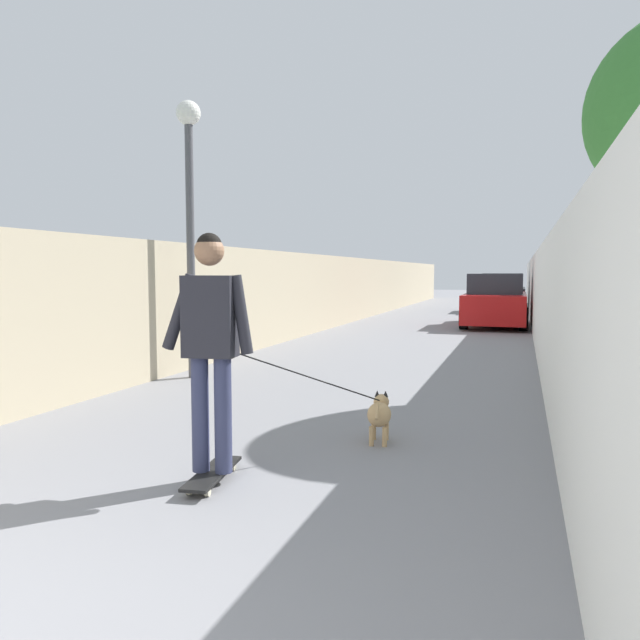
{
  "coord_description": "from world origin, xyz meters",
  "views": [
    {
      "loc": [
        -1.18,
        -2.38,
        1.58
      ],
      "look_at": [
        5.77,
        -0.06,
        1.0
      ],
      "focal_mm": 33.82,
      "sensor_mm": 36.0,
      "label": 1
    }
  ],
  "objects_px": {
    "skateboard": "(212,473)",
    "person_skateboarder": "(210,333)",
    "car_far": "(503,294)",
    "car_near": "(496,302)",
    "lamp_post": "(190,188)",
    "dog": "(379,413)"
  },
  "relations": [
    {
      "from": "lamp_post",
      "to": "person_skateboarder",
      "type": "bearing_deg",
      "value": -147.83
    },
    {
      "from": "skateboard",
      "to": "person_skateboarder",
      "type": "xyz_separation_m",
      "value": [
        -0.0,
        0.0,
        1.07
      ]
    },
    {
      "from": "car_far",
      "to": "person_skateboarder",
      "type": "bearing_deg",
      "value": 176.04
    },
    {
      "from": "person_skateboarder",
      "to": "car_near",
      "type": "xyz_separation_m",
      "value": [
        14.38,
        -1.48,
        -0.42
      ]
    },
    {
      "from": "person_skateboarder",
      "to": "dog",
      "type": "distance_m",
      "value": 1.94
    },
    {
      "from": "car_near",
      "to": "car_far",
      "type": "bearing_deg",
      "value": 0.0
    },
    {
      "from": "lamp_post",
      "to": "car_near",
      "type": "xyz_separation_m",
      "value": [
        10.42,
        -3.97,
        -2.1
      ]
    },
    {
      "from": "car_near",
      "to": "car_far",
      "type": "relative_size",
      "value": 1.03
    },
    {
      "from": "person_skateboarder",
      "to": "lamp_post",
      "type": "bearing_deg",
      "value": 32.17
    },
    {
      "from": "skateboard",
      "to": "car_near",
      "type": "height_order",
      "value": "car_near"
    },
    {
      "from": "car_near",
      "to": "car_far",
      "type": "xyz_separation_m",
      "value": [
        6.93,
        0.0,
        -0.0
      ]
    },
    {
      "from": "person_skateboarder",
      "to": "car_far",
      "type": "relative_size",
      "value": 0.45
    },
    {
      "from": "car_near",
      "to": "car_far",
      "type": "distance_m",
      "value": 6.93
    },
    {
      "from": "skateboard",
      "to": "person_skateboarder",
      "type": "relative_size",
      "value": 0.46
    },
    {
      "from": "skateboard",
      "to": "dog",
      "type": "relative_size",
      "value": 0.47
    },
    {
      "from": "skateboard",
      "to": "car_far",
      "type": "xyz_separation_m",
      "value": [
        21.31,
        -1.48,
        0.65
      ]
    },
    {
      "from": "lamp_post",
      "to": "dog",
      "type": "bearing_deg",
      "value": -126.1
    },
    {
      "from": "skateboard",
      "to": "dog",
      "type": "height_order",
      "value": "dog"
    },
    {
      "from": "skateboard",
      "to": "car_far",
      "type": "distance_m",
      "value": 21.37
    },
    {
      "from": "skateboard",
      "to": "car_near",
      "type": "bearing_deg",
      "value": -5.86
    },
    {
      "from": "lamp_post",
      "to": "person_skateboarder",
      "type": "height_order",
      "value": "lamp_post"
    },
    {
      "from": "dog",
      "to": "car_near",
      "type": "height_order",
      "value": "car_near"
    }
  ]
}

